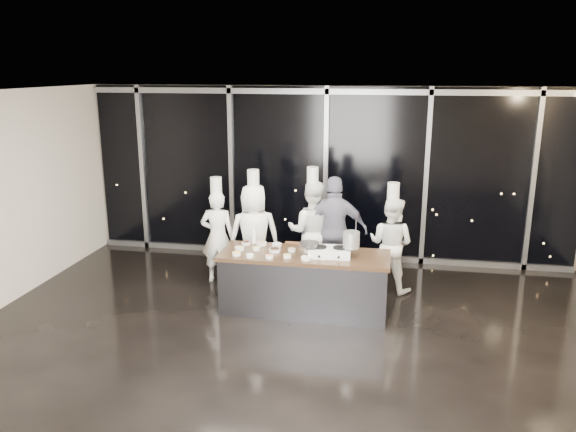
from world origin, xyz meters
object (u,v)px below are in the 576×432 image
(frying_pan, at_px, (309,244))
(stock_pot, at_px, (351,240))
(stove, at_px, (330,252))
(chef_far_left, at_px, (218,235))
(chef_left, at_px, (254,235))
(guest, at_px, (335,231))
(chef_center, at_px, (312,231))
(chef_right, at_px, (391,243))
(demo_counter, at_px, (304,282))

(frying_pan, xyz_separation_m, stock_pot, (0.60, 0.02, 0.09))
(stove, height_order, chef_far_left, chef_far_left)
(chef_far_left, xyz_separation_m, chef_left, (0.64, -0.07, 0.06))
(chef_far_left, xyz_separation_m, guest, (1.93, 0.25, 0.11))
(stove, xyz_separation_m, stock_pot, (0.30, 0.00, 0.19))
(stove, bearing_deg, stock_pot, -2.41)
(chef_center, relative_size, chef_right, 1.10)
(stock_pot, height_order, chef_right, chef_right)
(chef_center, distance_m, guest, 0.41)
(frying_pan, height_order, chef_left, chef_left)
(guest, distance_m, chef_right, 0.93)
(stove, height_order, frying_pan, frying_pan)
(chef_center, bearing_deg, guest, 165.41)
(stove, bearing_deg, chef_center, 105.56)
(stock_pot, bearing_deg, demo_counter, 176.81)
(chef_far_left, relative_size, chef_center, 0.92)
(demo_counter, bearing_deg, guest, 75.05)
(chef_left, bearing_deg, stove, 125.20)
(demo_counter, height_order, stove, stove)
(demo_counter, xyz_separation_m, guest, (0.32, 1.19, 0.46))
(chef_left, distance_m, chef_center, 0.98)
(frying_pan, bearing_deg, chef_far_left, 146.41)
(frying_pan, xyz_separation_m, guest, (0.25, 1.24, -0.15))
(stove, distance_m, chef_center, 1.40)
(chef_center, bearing_deg, stock_pot, 118.98)
(guest, relative_size, chef_right, 1.03)
(stove, relative_size, guest, 0.33)
(stock_pot, distance_m, chef_center, 1.55)
(frying_pan, distance_m, chef_center, 1.36)
(demo_counter, bearing_deg, chef_far_left, 149.70)
(demo_counter, distance_m, chef_center, 1.36)
(chef_far_left, bearing_deg, chef_right, 179.66)
(chef_right, bearing_deg, demo_counter, 64.68)
(chef_far_left, distance_m, chef_left, 0.65)
(chef_center, height_order, guest, chef_center)
(chef_center, relative_size, guest, 1.07)
(demo_counter, distance_m, chef_left, 1.37)
(frying_pan, bearing_deg, stove, -0.41)
(chef_left, relative_size, guest, 1.07)
(chef_right, bearing_deg, stock_pot, 86.81)
(stove, distance_m, chef_right, 1.44)
(demo_counter, distance_m, guest, 1.31)
(frying_pan, relative_size, guest, 0.28)
(chef_right, bearing_deg, stove, 75.88)
(demo_counter, height_order, chef_far_left, chef_far_left)
(stove, distance_m, guest, 1.23)
(stove, height_order, guest, guest)
(chef_far_left, bearing_deg, chef_center, -170.79)
(demo_counter, relative_size, frying_pan, 4.89)
(demo_counter, height_order, chef_right, chef_right)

